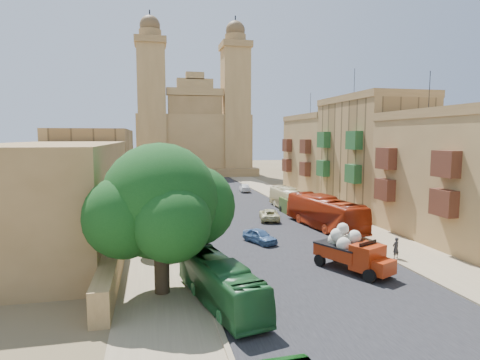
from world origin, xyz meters
name	(u,v)px	position (x,y,z in m)	size (l,w,h in m)	color
ground	(346,306)	(0.00, 0.00, 0.00)	(260.00, 260.00, 0.00)	brown
road_surface	(233,208)	(0.00, 30.00, 0.01)	(14.00, 140.00, 0.01)	black
sidewalk_east	(304,205)	(9.50, 30.00, 0.01)	(5.00, 140.00, 0.01)	#8B795B
sidewalk_west	(156,211)	(-9.50, 30.00, 0.01)	(5.00, 140.00, 0.01)	#8B795B
kerb_east	(286,206)	(7.00, 30.00, 0.06)	(0.25, 140.00, 0.12)	#8B795B
kerb_west	(177,210)	(-7.00, 30.00, 0.06)	(0.25, 140.00, 0.12)	#8B795B
townhouse_b	(456,175)	(15.95, 11.00, 5.66)	(9.00, 14.00, 14.90)	olive
townhouse_c	(371,154)	(15.95, 25.00, 6.91)	(9.00, 14.00, 17.40)	#9F7A48
townhouse_d	(322,155)	(15.95, 39.00, 6.16)	(9.00, 14.00, 15.90)	olive
west_wall	(125,222)	(-12.50, 20.00, 0.90)	(1.00, 40.00, 1.80)	olive
west_building_low	(56,192)	(-18.00, 18.00, 4.20)	(10.00, 28.00, 8.40)	olive
west_building_mid	(96,163)	(-18.00, 44.00, 5.00)	(10.00, 22.00, 10.00)	#9F7A48
church	(193,134)	(0.00, 78.61, 9.52)	(28.00, 22.50, 36.30)	olive
ficus_tree	(162,205)	(-9.42, 4.01, 5.11)	(8.64, 7.95, 8.64)	#35271A
street_tree_a	(152,218)	(-10.00, 12.00, 2.80)	(2.73, 2.73, 4.19)	#35271A
street_tree_b	(151,187)	(-10.00, 24.00, 3.71)	(3.60, 3.60, 5.53)	#35271A
street_tree_c	(151,182)	(-10.00, 36.00, 2.91)	(2.83, 2.83, 4.36)	#35271A
street_tree_d	(151,172)	(-10.00, 48.00, 3.24)	(3.15, 3.15, 4.84)	#35271A
red_truck	(352,251)	(3.00, 5.03, 1.38)	(3.99, 5.64, 3.14)	#9A270B
olive_pickup	(292,207)	(6.00, 24.98, 0.84)	(1.96, 4.18, 1.71)	#384E1D
bus_green_north	(220,282)	(-6.50, 1.74, 1.20)	(2.02, 8.62, 2.40)	#225F2D
bus_red_east	(324,213)	(6.50, 17.14, 1.57)	(2.64, 11.28, 3.14)	maroon
bus_cream_east	(289,199)	(6.50, 27.53, 1.32)	(2.22, 9.47, 2.64)	beige
car_blue_a	(260,236)	(-1.13, 13.24, 0.60)	(1.41, 3.51, 1.20)	#3F6292
car_white_a	(214,200)	(-1.88, 33.70, 0.54)	(1.14, 3.26, 1.07)	white
car_cream	(269,215)	(2.36, 22.07, 0.60)	(2.00, 4.34, 1.21)	beige
car_dkblue	(206,195)	(-2.27, 38.32, 0.57)	(1.60, 3.94, 1.14)	#122043
car_white_b	(245,187)	(4.93, 44.56, 0.70)	(1.66, 4.12, 1.40)	white
car_blue_b	(181,180)	(-4.25, 59.39, 0.58)	(1.24, 3.55, 1.17)	#3D5AB7
pedestrian_a	(396,248)	(7.50, 6.86, 0.80)	(0.58, 0.38, 1.60)	#292829
pedestrian_c	(335,215)	(8.89, 19.65, 0.77)	(0.90, 0.37, 1.53)	#343536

